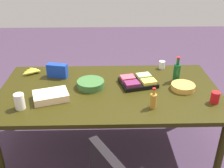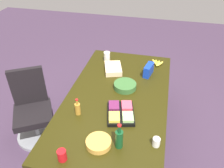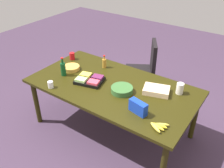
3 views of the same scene
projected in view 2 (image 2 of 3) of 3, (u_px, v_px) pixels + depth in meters
ground_plane at (116, 140)px, 3.18m from camera, size 10.00×10.00×0.00m
conference_table at (117, 101)px, 2.77m from camera, size 2.21×1.18×0.77m
office_chair at (34, 114)px, 3.07m from camera, size 0.66×0.66×0.98m
mayo_jar at (107, 57)px, 3.39m from camera, size 0.10×0.10×0.14m
chip_bowl at (99, 143)px, 2.13m from camera, size 0.28×0.28×0.06m
paper_cup at (156, 142)px, 2.11m from camera, size 0.09×0.09×0.09m
fruit_platter at (121, 113)px, 2.45m from camera, size 0.42×0.36×0.07m
chip_bag_blue at (149, 70)px, 3.08m from camera, size 0.23×0.13×0.15m
salad_bowl at (125, 86)px, 2.85m from camera, size 0.34×0.34×0.07m
dressing_bottle at (78, 108)px, 2.45m from camera, size 0.07×0.07×0.20m
red_solo_cup at (62, 155)px, 1.98m from camera, size 0.09×0.09×0.11m
sheet_cake at (113, 69)px, 3.19m from camera, size 0.37×0.31×0.07m
banana_bunch at (157, 63)px, 3.33m from camera, size 0.20×0.19×0.04m
wine_bottle at (119, 138)px, 2.07m from camera, size 0.07×0.07×0.28m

